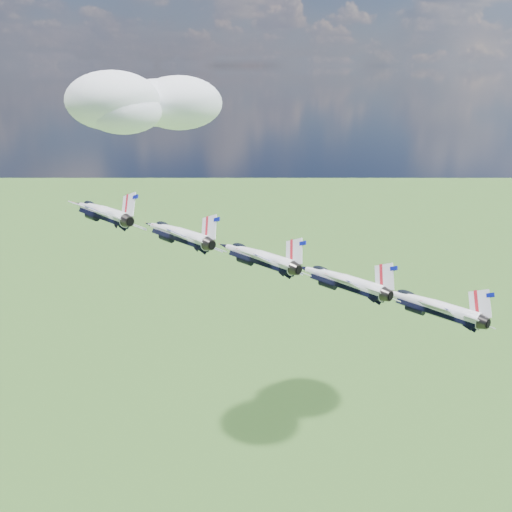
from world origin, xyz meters
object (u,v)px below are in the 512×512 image
jet_0 (100,212)px  jet_2 (256,256)px  jet_1 (176,233)px  jet_3 (340,280)px  jet_4 (429,305)px

jet_0 → jet_2: 25.13m
jet_0 → jet_1: (8.96, -8.45, -2.51)m
jet_1 → jet_3: (17.92, -16.90, -5.01)m
jet_3 → jet_4: 12.57m
jet_1 → jet_2: (8.96, -8.45, -2.51)m
jet_0 → jet_4: (35.83, -33.80, -10.03)m
jet_1 → jet_4: (26.87, -25.35, -7.52)m
jet_1 → jet_3: size_ratio=1.00×
jet_0 → jet_1: jet_0 is taller
jet_2 → jet_3: 12.57m
jet_3 → jet_1: bearing=120.8°
jet_2 → jet_0: bearing=120.8°
jet_2 → jet_1: bearing=120.8°
jet_0 → jet_3: 37.70m
jet_1 → jet_2: 12.57m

